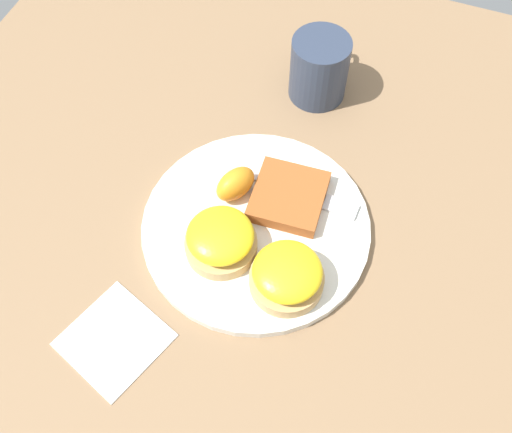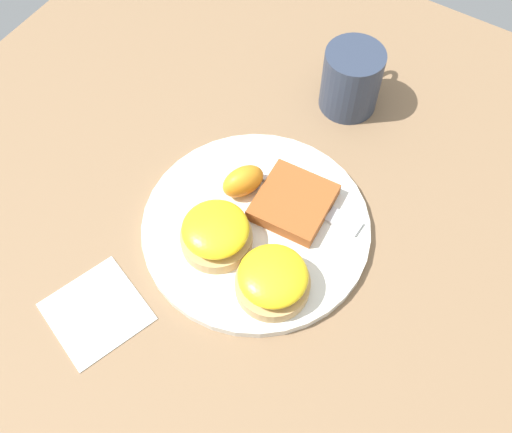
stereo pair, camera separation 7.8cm
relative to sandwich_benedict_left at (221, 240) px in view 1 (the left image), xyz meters
name	(u,v)px [view 1 (the left image)]	position (x,y,z in m)	size (l,w,h in m)	color
ground_plane	(256,229)	(0.05, -0.03, -0.04)	(1.10, 1.10, 0.00)	#846647
plate	(256,227)	(0.05, -0.03, -0.03)	(0.30, 0.30, 0.01)	silver
sandwich_benedict_left	(221,240)	(0.00, 0.00, 0.00)	(0.09, 0.09, 0.05)	tan
sandwich_benedict_right	(287,275)	(-0.02, -0.09, 0.00)	(0.09, 0.09, 0.05)	tan
hashbrown_patty	(289,196)	(0.10, -0.06, -0.01)	(0.10, 0.09, 0.02)	#9B5023
orange_wedge	(235,184)	(0.09, 0.01, 0.00)	(0.06, 0.04, 0.04)	orange
fork	(289,189)	(0.12, -0.05, -0.02)	(0.03, 0.23, 0.00)	silver
cup	(317,67)	(0.32, -0.02, 0.01)	(0.12, 0.09, 0.10)	#2D384C
napkin	(114,339)	(-0.16, 0.08, -0.04)	(0.11, 0.11, 0.00)	white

